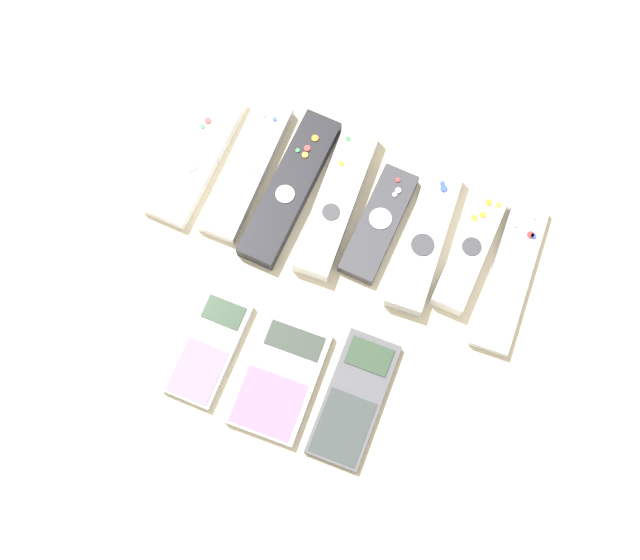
{
  "coord_description": "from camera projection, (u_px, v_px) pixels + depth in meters",
  "views": [
    {
      "loc": [
        0.11,
        -0.25,
        1.06
      ],
      "look_at": [
        0.0,
        0.03,
        0.01
      ],
      "focal_mm": 50.0,
      "sensor_mm": 36.0,
      "label": 1
    }
  ],
  "objects": [
    {
      "name": "calculator_1",
      "position": [
        278.0,
        378.0,
        1.06
      ],
      "size": [
        0.09,
        0.14,
        0.02
      ],
      "rotation": [
        0.0,
        0.0,
        0.03
      ],
      "color": "#B2B2B7",
      "rests_on": "ground_plane"
    },
    {
      "name": "remote_1",
      "position": [
        246.0,
        168.0,
        1.14
      ],
      "size": [
        0.05,
        0.19,
        0.02
      ],
      "rotation": [
        0.0,
        0.0,
        -0.01
      ],
      "color": "white",
      "rests_on": "ground_plane"
    },
    {
      "name": "remote_0",
      "position": [
        196.0,
        156.0,
        1.14
      ],
      "size": [
        0.06,
        0.19,
        0.02
      ],
      "rotation": [
        0.0,
        0.0,
        -0.04
      ],
      "color": "white",
      "rests_on": "ground_plane"
    },
    {
      "name": "remote_4",
      "position": [
        379.0,
        224.0,
        1.12
      ],
      "size": [
        0.05,
        0.15,
        0.02
      ],
      "rotation": [
        0.0,
        0.0,
        -0.04
      ],
      "color": "#333338",
      "rests_on": "ground_plane"
    },
    {
      "name": "calculator_0",
      "position": [
        209.0,
        348.0,
        1.07
      ],
      "size": [
        0.06,
        0.14,
        0.01
      ],
      "rotation": [
        0.0,
        0.0,
        -0.01
      ],
      "color": "#B2B2B7",
      "rests_on": "ground_plane"
    },
    {
      "name": "remote_7",
      "position": [
        510.0,
        276.0,
        1.1
      ],
      "size": [
        0.06,
        0.2,
        0.02
      ],
      "rotation": [
        0.0,
        0.0,
        0.05
      ],
      "color": "#B7B7BC",
      "rests_on": "ground_plane"
    },
    {
      "name": "remote_3",
      "position": [
        337.0,
        201.0,
        1.12
      ],
      "size": [
        0.05,
        0.2,
        0.03
      ],
      "rotation": [
        0.0,
        0.0,
        0.04
      ],
      "color": "white",
      "rests_on": "ground_plane"
    },
    {
      "name": "remote_5",
      "position": [
        424.0,
        239.0,
        1.11
      ],
      "size": [
        0.06,
        0.19,
        0.03
      ],
      "rotation": [
        0.0,
        0.0,
        0.06
      ],
      "color": "#B7B7BC",
      "rests_on": "ground_plane"
    },
    {
      "name": "remote_6",
      "position": [
        470.0,
        250.0,
        1.1
      ],
      "size": [
        0.05,
        0.16,
        0.03
      ],
      "rotation": [
        0.0,
        0.0,
        -0.04
      ],
      "color": "white",
      "rests_on": "ground_plane"
    },
    {
      "name": "ground_plane",
      "position": [
        312.0,
        302.0,
        1.1
      ],
      "size": [
        3.0,
        3.0,
        0.0
      ],
      "primitive_type": "plane",
      "color": "beige"
    },
    {
      "name": "remote_2",
      "position": [
        290.0,
        188.0,
        1.13
      ],
      "size": [
        0.06,
        0.21,
        0.03
      ],
      "rotation": [
        0.0,
        0.0,
        -0.05
      ],
      "color": "black",
      "rests_on": "ground_plane"
    },
    {
      "name": "calculator_2",
      "position": [
        354.0,
        399.0,
        1.06
      ],
      "size": [
        0.07,
        0.16,
        0.01
      ],
      "rotation": [
        0.0,
        0.0,
        0.02
      ],
      "color": "#4C4C51",
      "rests_on": "ground_plane"
    }
  ]
}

